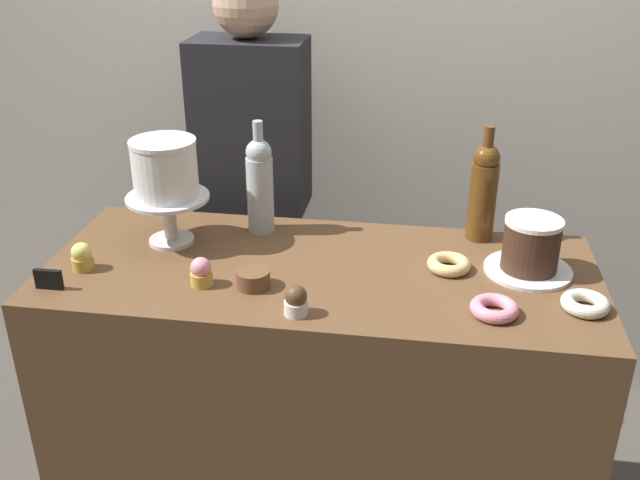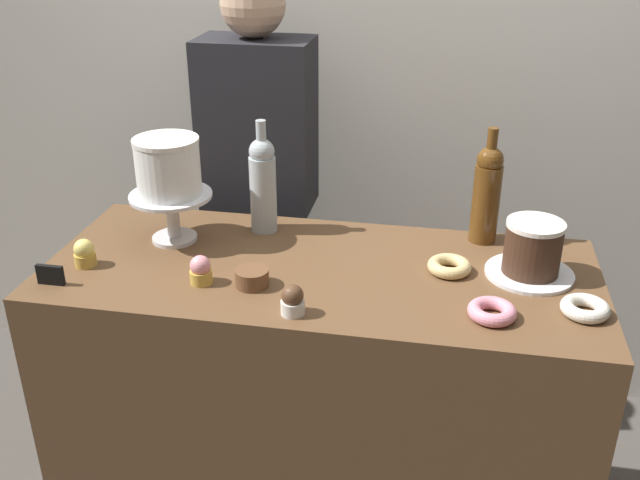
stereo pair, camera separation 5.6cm
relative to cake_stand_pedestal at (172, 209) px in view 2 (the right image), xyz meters
name	(u,v)px [view 2 (the right image)]	position (x,y,z in m)	size (l,w,h in m)	color
back_wall	(367,54)	(0.43, 0.79, 0.29)	(6.00, 0.05, 2.60)	silver
display_counter	(320,409)	(0.43, -0.09, -0.55)	(1.43, 0.60, 0.92)	brown
cake_stand_pedestal	(172,209)	(0.00, 0.00, 0.00)	(0.23, 0.23, 0.14)	silver
white_layer_cake	(168,166)	(0.00, 0.00, 0.12)	(0.18, 0.18, 0.16)	white
silver_serving_platter	(529,273)	(0.96, -0.03, -0.09)	(0.22, 0.22, 0.01)	white
chocolate_round_cake	(533,247)	(0.96, -0.03, -0.02)	(0.14, 0.14, 0.14)	#3D2619
wine_bottle_clear	(263,183)	(0.23, 0.11, 0.05)	(0.08, 0.08, 0.33)	#B2BCC1
wine_bottle_amber	(487,192)	(0.85, 0.16, 0.05)	(0.08, 0.08, 0.33)	#5B3814
cupcake_chocolate	(293,301)	(0.41, -0.32, -0.06)	(0.06, 0.06, 0.07)	white
cupcake_lemon	(85,253)	(-0.17, -0.19, -0.06)	(0.06, 0.06, 0.07)	gold
cupcake_strawberry	(201,270)	(0.16, -0.22, -0.06)	(0.06, 0.06, 0.07)	gold
donut_glazed	(449,266)	(0.76, -0.05, -0.08)	(0.11, 0.11, 0.03)	#E0C17F
donut_sugar	(585,308)	(1.08, -0.20, -0.08)	(0.11, 0.11, 0.03)	silver
donut_pink	(492,311)	(0.86, -0.26, -0.08)	(0.11, 0.11, 0.03)	pink
cookie_stack	(252,278)	(0.29, -0.21, -0.07)	(0.08, 0.08, 0.04)	brown
price_sign_chalkboard	(50,275)	(-0.21, -0.30, -0.07)	(0.07, 0.01, 0.05)	black
barista_figure	(261,207)	(0.12, 0.46, -0.18)	(0.36, 0.22, 1.60)	black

